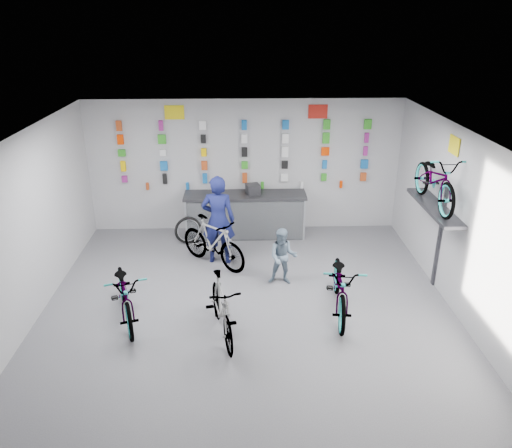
{
  "coord_description": "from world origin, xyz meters",
  "views": [
    {
      "loc": [
        -0.09,
        -6.86,
        4.68
      ],
      "look_at": [
        0.18,
        1.4,
        1.18
      ],
      "focal_mm": 35.0,
      "sensor_mm": 36.0,
      "label": 1
    }
  ],
  "objects_px": {
    "bike_left": "(125,293)",
    "customer": "(283,257)",
    "clerk": "(218,220)",
    "bike_center": "(222,308)",
    "bike_right": "(341,285)",
    "counter": "(245,216)",
    "bike_service": "(213,242)"
  },
  "relations": [
    {
      "from": "bike_service",
      "to": "clerk",
      "type": "distance_m",
      "value": 0.45
    },
    {
      "from": "bike_center",
      "to": "customer",
      "type": "bearing_deg",
      "value": 43.84
    },
    {
      "from": "bike_center",
      "to": "clerk",
      "type": "height_order",
      "value": "clerk"
    },
    {
      "from": "clerk",
      "to": "customer",
      "type": "distance_m",
      "value": 1.58
    },
    {
      "from": "bike_center",
      "to": "customer",
      "type": "relative_size",
      "value": 1.5
    },
    {
      "from": "bike_service",
      "to": "clerk",
      "type": "xyz_separation_m",
      "value": [
        0.11,
        0.15,
        0.4
      ]
    },
    {
      "from": "bike_center",
      "to": "bike_service",
      "type": "relative_size",
      "value": 0.97
    },
    {
      "from": "bike_left",
      "to": "bike_service",
      "type": "bearing_deg",
      "value": 36.62
    },
    {
      "from": "bike_left",
      "to": "customer",
      "type": "xyz_separation_m",
      "value": [
        2.67,
        1.09,
        0.07
      ]
    },
    {
      "from": "bike_service",
      "to": "bike_center",
      "type": "bearing_deg",
      "value": -132.08
    },
    {
      "from": "bike_left",
      "to": "counter",
      "type": "bearing_deg",
      "value": 41.02
    },
    {
      "from": "counter",
      "to": "bike_left",
      "type": "bearing_deg",
      "value": -121.22
    },
    {
      "from": "bike_center",
      "to": "bike_left",
      "type": "bearing_deg",
      "value": 149.55
    },
    {
      "from": "bike_service",
      "to": "customer",
      "type": "xyz_separation_m",
      "value": [
        1.33,
        -0.78,
        0.04
      ]
    },
    {
      "from": "bike_left",
      "to": "bike_service",
      "type": "distance_m",
      "value": 2.3
    },
    {
      "from": "bike_center",
      "to": "bike_right",
      "type": "relative_size",
      "value": 0.85
    },
    {
      "from": "clerk",
      "to": "customer",
      "type": "height_order",
      "value": "clerk"
    },
    {
      "from": "bike_right",
      "to": "bike_service",
      "type": "bearing_deg",
      "value": 147.99
    },
    {
      "from": "bike_center",
      "to": "bike_service",
      "type": "height_order",
      "value": "bike_service"
    },
    {
      "from": "bike_right",
      "to": "counter",
      "type": "bearing_deg",
      "value": 122.66
    },
    {
      "from": "counter",
      "to": "bike_center",
      "type": "xyz_separation_m",
      "value": [
        -0.41,
        -3.81,
        0.01
      ]
    },
    {
      "from": "bike_center",
      "to": "clerk",
      "type": "bearing_deg",
      "value": 80.78
    },
    {
      "from": "bike_left",
      "to": "bike_center",
      "type": "height_order",
      "value": "bike_center"
    },
    {
      "from": "bike_left",
      "to": "bike_service",
      "type": "height_order",
      "value": "bike_service"
    },
    {
      "from": "bike_right",
      "to": "clerk",
      "type": "distance_m",
      "value": 2.88
    },
    {
      "from": "counter",
      "to": "customer",
      "type": "xyz_separation_m",
      "value": [
        0.67,
        -2.21,
        0.06
      ]
    },
    {
      "from": "bike_center",
      "to": "counter",
      "type": "bearing_deg",
      "value": 71.56
    },
    {
      "from": "bike_right",
      "to": "bike_service",
      "type": "xyz_separation_m",
      "value": [
        -2.21,
        1.77,
        0.0
      ]
    },
    {
      "from": "bike_service",
      "to": "counter",
      "type": "bearing_deg",
      "value": 17.26
    },
    {
      "from": "bike_left",
      "to": "clerk",
      "type": "bearing_deg",
      "value": 36.62
    },
    {
      "from": "bike_left",
      "to": "clerk",
      "type": "xyz_separation_m",
      "value": [
        1.45,
        2.02,
        0.43
      ]
    },
    {
      "from": "bike_center",
      "to": "clerk",
      "type": "xyz_separation_m",
      "value": [
        -0.14,
        2.54,
        0.42
      ]
    }
  ]
}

